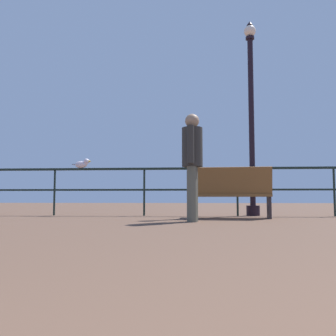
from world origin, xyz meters
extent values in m
cube|color=black|center=(0.00, 8.88, 1.02)|extent=(24.20, 0.05, 0.05)
cube|color=black|center=(0.00, 8.88, 0.56)|extent=(24.20, 0.04, 0.04)
cylinder|color=black|center=(-4.03, 8.88, 0.51)|extent=(0.04, 0.04, 1.02)
cylinder|color=black|center=(-2.02, 8.88, 0.51)|extent=(0.04, 0.04, 1.02)
cylinder|color=black|center=(0.00, 8.88, 0.51)|extent=(0.04, 0.04, 1.02)
cylinder|color=black|center=(2.02, 8.88, 0.51)|extent=(0.04, 0.04, 1.02)
cube|color=brown|center=(-0.21, 8.04, 0.43)|extent=(1.52, 0.63, 0.05)
cube|color=brown|center=(-0.23, 7.80, 0.70)|extent=(1.49, 0.26, 0.53)
cube|color=#2D2528|center=(0.49, 7.98, 0.22)|extent=(0.08, 0.46, 0.43)
cube|color=#2D2528|center=(0.51, 8.19, 0.57)|extent=(0.06, 0.36, 0.04)
cube|color=#2D2528|center=(-0.91, 8.09, 0.22)|extent=(0.08, 0.46, 0.43)
cube|color=#2D2528|center=(-0.89, 8.30, 0.57)|extent=(0.06, 0.36, 0.04)
cylinder|color=black|center=(0.35, 9.05, 0.11)|extent=(0.29, 0.29, 0.22)
cylinder|color=black|center=(0.35, 9.05, 2.09)|extent=(0.12, 0.12, 3.74)
cylinder|color=black|center=(0.35, 9.05, 3.99)|extent=(0.19, 0.19, 0.06)
sphere|color=#F9E2CA|center=(0.35, 9.05, 4.15)|extent=(0.27, 0.27, 0.27)
cone|color=black|center=(0.35, 9.05, 4.33)|extent=(0.14, 0.14, 0.10)
cylinder|color=#555648|center=(-0.95, 6.79, 0.45)|extent=(0.16, 0.16, 0.89)
cylinder|color=#555648|center=(-0.93, 6.96, 0.45)|extent=(0.16, 0.16, 0.89)
cylinder|color=#2C2B28|center=(-0.94, 6.87, 1.22)|extent=(0.34, 0.34, 0.64)
cylinder|color=#2C2B28|center=(-0.96, 6.65, 1.23)|extent=(0.11, 0.11, 0.61)
cylinder|color=#2C2B28|center=(-0.91, 7.10, 1.23)|extent=(0.11, 0.11, 0.61)
sphere|color=#A17D60|center=(-0.94, 6.87, 1.65)|extent=(0.23, 0.23, 0.23)
ellipsoid|color=silver|center=(-3.44, 8.88, 1.13)|extent=(0.30, 0.21, 0.16)
ellipsoid|color=gray|center=(-3.44, 8.88, 1.15)|extent=(0.27, 0.16, 0.05)
sphere|color=silver|center=(-3.31, 8.86, 1.20)|extent=(0.13, 0.13, 0.13)
cone|color=gold|center=(-3.23, 8.85, 1.20)|extent=(0.06, 0.06, 0.05)
cube|color=gray|center=(-3.59, 8.90, 1.13)|extent=(0.11, 0.08, 0.02)
camera|label=1|loc=(-0.87, 0.80, 0.38)|focal=39.80mm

